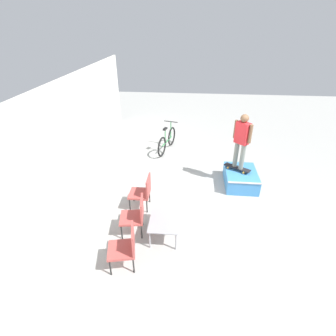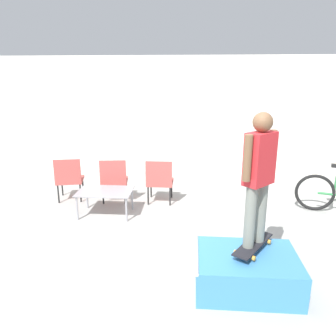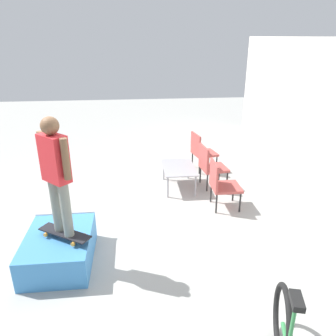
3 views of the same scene
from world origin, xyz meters
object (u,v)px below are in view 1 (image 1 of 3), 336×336
object	(u,v)px
patio_chair_right	(143,191)
bicycle	(167,141)
skateboard_on_ramp	(237,168)
patio_chair_left	(126,246)
coffee_table	(165,219)
skate_ramp_box	(241,178)
patio_chair_center	(136,215)
person_skater	(242,138)

from	to	relation	value
patio_chair_right	bicycle	size ratio (longest dim) A/B	0.53
skateboard_on_ramp	patio_chair_left	world-z (taller)	patio_chair_left
coffee_table	patio_chair_left	xyz separation A→B (m)	(-0.93, 0.66, 0.08)
skate_ramp_box	patio_chair_left	world-z (taller)	patio_chair_left
skateboard_on_ramp	coffee_table	xyz separation A→B (m)	(-2.36, 1.90, -0.10)
skate_ramp_box	patio_chair_center	bearing A→B (deg)	130.26
skateboard_on_ramp	patio_chair_left	distance (m)	4.17
skate_ramp_box	patio_chair_left	bearing A→B (deg)	140.12
patio_chair_center	patio_chair_right	world-z (taller)	same
person_skater	patio_chair_center	distance (m)	3.60
skateboard_on_ramp	person_skater	size ratio (longest dim) A/B	0.48
skateboard_on_ramp	patio_chair_center	bearing A→B (deg)	75.35
person_skater	patio_chair_right	bearing A→B (deg)	73.19
coffee_table	bicycle	bearing A→B (deg)	4.87
coffee_table	patio_chair_right	size ratio (longest dim) A/B	1.09
skate_ramp_box	coffee_table	xyz separation A→B (m)	(-2.28, 2.02, 0.20)
skate_ramp_box	skateboard_on_ramp	bearing A→B (deg)	54.37
patio_chair_center	bicycle	distance (m)	4.44
skate_ramp_box	coffee_table	bearing A→B (deg)	138.47
patio_chair_right	patio_chair_left	bearing A→B (deg)	0.16
patio_chair_left	bicycle	world-z (taller)	bicycle
coffee_table	patio_chair_right	world-z (taller)	patio_chair_right
coffee_table	skateboard_on_ramp	bearing A→B (deg)	-38.74
skateboard_on_ramp	person_skater	bearing A→B (deg)	-147.28
skateboard_on_ramp	skate_ramp_box	bearing A→B (deg)	177.08
skate_ramp_box	skateboard_on_ramp	xyz separation A→B (m)	(0.09, 0.12, 0.30)
skate_ramp_box	person_skater	distance (m)	1.26
patio_chair_center	skate_ramp_box	bearing A→B (deg)	122.74
person_skater	bicycle	distance (m)	3.27
coffee_table	patio_chair_center	distance (m)	0.66
patio_chair_center	bicycle	world-z (taller)	bicycle
skate_ramp_box	patio_chair_center	xyz separation A→B (m)	(-2.27, 2.68, 0.28)
patio_chair_left	coffee_table	bearing A→B (deg)	132.43
skateboard_on_ramp	patio_chair_left	xyz separation A→B (m)	(-3.29, 2.56, -0.02)
skate_ramp_box	patio_chair_center	distance (m)	3.52
skate_ramp_box	bicycle	bearing A→B (deg)	47.91
bicycle	skateboard_on_ramp	bearing A→B (deg)	-117.37
skate_ramp_box	coffee_table	world-z (taller)	coffee_table
skateboard_on_ramp	bicycle	xyz separation A→B (m)	(2.08, 2.28, -0.14)
skateboard_on_ramp	patio_chair_right	world-z (taller)	patio_chair_right
skateboard_on_ramp	patio_chair_left	size ratio (longest dim) A/B	0.84
skateboard_on_ramp	bicycle	bearing A→B (deg)	-9.68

